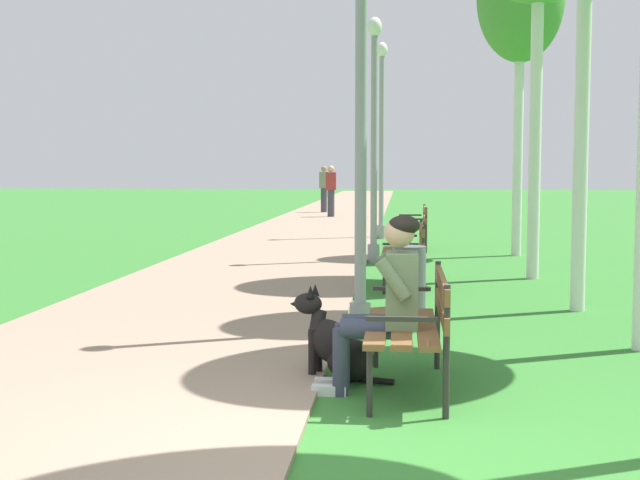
% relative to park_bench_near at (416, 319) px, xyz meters
% --- Properties ---
extents(ground_plane, '(120.00, 120.00, 0.00)m').
position_rel_park_bench_near_xyz_m(ground_plane, '(-0.32, -1.51, -0.51)').
color(ground_plane, '#33752D').
extents(paved_path, '(3.34, 60.00, 0.04)m').
position_rel_park_bench_near_xyz_m(paved_path, '(-2.35, 22.49, -0.49)').
color(paved_path, gray).
rests_on(paved_path, ground).
extents(park_bench_near, '(0.55, 1.50, 0.85)m').
position_rel_park_bench_near_xyz_m(park_bench_near, '(0.00, 0.00, 0.00)').
color(park_bench_near, brown).
rests_on(park_bench_near, ground).
extents(park_bench_mid, '(0.55, 1.50, 0.85)m').
position_rel_park_bench_near_xyz_m(park_bench_mid, '(-0.02, 5.40, 0.00)').
color(park_bench_mid, brown).
rests_on(park_bench_mid, ground).
extents(park_bench_far, '(0.55, 1.50, 0.85)m').
position_rel_park_bench_near_xyz_m(park_bench_far, '(0.17, 10.79, 0.00)').
color(park_bench_far, brown).
rests_on(park_bench_far, ground).
extents(person_seated_on_near_bench, '(0.74, 0.49, 1.25)m').
position_rel_park_bench_near_xyz_m(person_seated_on_near_bench, '(-0.21, -0.09, 0.17)').
color(person_seated_on_near_bench, '#33384C').
rests_on(person_seated_on_near_bench, ground).
extents(dog_black, '(0.81, 0.41, 0.71)m').
position_rel_park_bench_near_xyz_m(dog_black, '(-0.57, 0.25, -0.25)').
color(dog_black, black).
rests_on(dog_black, ground).
extents(lamp_post_near, '(0.24, 0.24, 4.19)m').
position_rel_park_bench_near_xyz_m(lamp_post_near, '(-0.49, 2.05, 1.66)').
color(lamp_post_near, gray).
rests_on(lamp_post_near, ground).
extents(lamp_post_mid, '(0.24, 0.24, 4.04)m').
position_rel_park_bench_near_xyz_m(lamp_post_mid, '(-0.57, 8.41, 1.58)').
color(lamp_post_mid, gray).
rests_on(lamp_post_mid, ground).
extents(lamp_post_far, '(0.24, 0.24, 4.33)m').
position_rel_park_bench_near_xyz_m(lamp_post_far, '(-0.56, 13.37, 1.73)').
color(lamp_post_far, gray).
rests_on(lamp_post_far, ground).
extents(birch_tree_fifth, '(1.54, 1.48, 5.73)m').
position_rel_park_bench_near_xyz_m(birch_tree_fifth, '(1.95, 9.79, 4.01)').
color(birch_tree_fifth, silver).
rests_on(birch_tree_fifth, ground).
extents(litter_bin, '(0.36, 0.36, 0.70)m').
position_rel_park_bench_near_xyz_m(litter_bin, '(-0.01, 3.67, -0.16)').
color(litter_bin, '#515156').
rests_on(litter_bin, ground).
extents(pedestrian_distant, '(0.32, 0.22, 1.65)m').
position_rel_park_bench_near_xyz_m(pedestrian_distant, '(-2.33, 21.32, 0.33)').
color(pedestrian_distant, '#383842').
rests_on(pedestrian_distant, ground).
extents(pedestrian_further_distant, '(0.32, 0.22, 1.65)m').
position_rel_park_bench_near_xyz_m(pedestrian_further_distant, '(-2.80, 24.13, 0.33)').
color(pedestrian_further_distant, '#383842').
rests_on(pedestrian_further_distant, ground).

